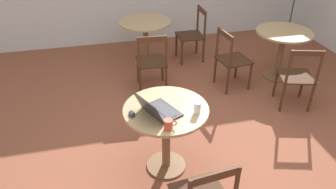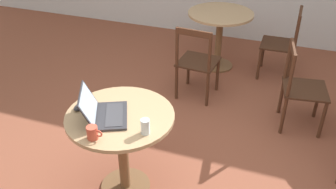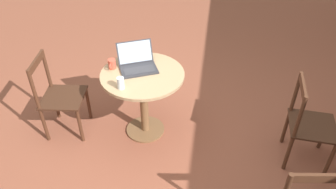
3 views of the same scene
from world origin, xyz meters
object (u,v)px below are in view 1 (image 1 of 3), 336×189
object	(u,v)px
cafe_table_far	(145,31)
mug	(169,125)
chair_mid_front	(297,77)
chair_far_front	(152,62)
cafe_table_near	(166,122)
drinking_glass	(197,108)
chair_far_right	(193,35)
mouse	(132,114)
chair_mid_left	(231,60)
laptop	(158,109)
cafe_table_mid	(283,42)

from	to	relation	value
cafe_table_far	mug	distance (m)	2.77
chair_mid_front	chair_far_front	bearing A→B (deg)	153.91
mug	chair_far_front	bearing A→B (deg)	83.85
cafe_table_near	drinking_glass	bearing A→B (deg)	-27.70
cafe_table_near	chair_far_right	size ratio (longest dim) A/B	0.93
chair_far_right	mouse	xyz separation A→B (m)	(-1.35, -2.47, 0.33)
cafe_table_far	chair_mid_left	world-z (taller)	chair_mid_left
cafe_table_near	chair_far_front	world-z (taller)	chair_far_front
chair_mid_left	cafe_table_far	bearing A→B (deg)	136.14
cafe_table_far	mouse	xyz separation A→B (m)	(-0.55, -2.47, 0.18)
cafe_table_far	drinking_glass	bearing A→B (deg)	-88.96
cafe_table_near	chair_mid_front	xyz separation A→B (m)	(1.92, 0.73, -0.14)
cafe_table_near	drinking_glass	world-z (taller)	drinking_glass
cafe_table_far	chair_far_front	distance (m)	0.85
chair_far_right	drinking_glass	world-z (taller)	chair_far_right
mouse	mug	bearing A→B (deg)	-44.51
chair_far_front	laptop	xyz separation A→B (m)	(-0.25, -1.66, 0.36)
cafe_table_near	chair_mid_left	bearing A→B (deg)	47.68
cafe_table_mid	laptop	bearing A→B (deg)	-144.42
chair_far_front	chair_far_right	bearing A→B (deg)	44.27
chair_mid_left	chair_far_right	bearing A→B (deg)	104.56
chair_far_front	mug	size ratio (longest dim) A/B	7.60
cafe_table_near	mouse	bearing A→B (deg)	-173.94
cafe_table_mid	laptop	xyz separation A→B (m)	(-2.23, -1.60, 0.21)
laptop	mug	size ratio (longest dim) A/B	3.94
chair_far_right	mouse	distance (m)	2.83
cafe_table_far	mug	bearing A→B (deg)	-95.56
cafe_table_far	chair_mid_front	xyz separation A→B (m)	(1.70, -1.70, -0.14)
mouse	chair_far_front	bearing A→B (deg)	73.31
chair_mid_front	chair_far_right	distance (m)	1.92
chair_far_right	drinking_glass	distance (m)	2.70
cafe_table_far	mouse	world-z (taller)	mouse
drinking_glass	cafe_table_near	bearing A→B (deg)	152.30
mug	drinking_glass	size ratio (longest dim) A/B	1.03
chair_far_front	laptop	world-z (taller)	laptop
cafe_table_near	cafe_table_mid	size ratio (longest dim) A/B	1.00
cafe_table_near	cafe_table_far	world-z (taller)	same
cafe_table_near	chair_far_front	distance (m)	1.61
chair_mid_front	chair_far_front	world-z (taller)	same
cafe_table_mid	mouse	size ratio (longest dim) A/B	8.23
chair_far_front	mouse	size ratio (longest dim) A/B	8.83
cafe_table_near	mug	bearing A→B (deg)	-98.68
chair_far_right	drinking_glass	size ratio (longest dim) A/B	7.82
cafe_table_far	chair_far_front	bearing A→B (deg)	-94.21
chair_mid_front	drinking_glass	distance (m)	1.91
cafe_table_far	mouse	bearing A→B (deg)	-102.58
cafe_table_far	chair_mid_left	bearing A→B (deg)	-43.86
chair_far_right	chair_mid_front	bearing A→B (deg)	-62.01
chair_mid_front	mug	xyz separation A→B (m)	(-1.97, -1.05, 0.36)
mug	drinking_glass	distance (m)	0.36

